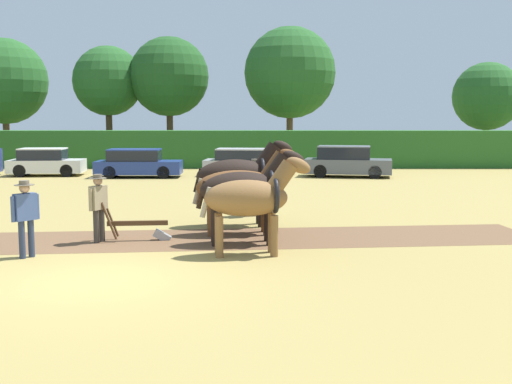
{
  "coord_description": "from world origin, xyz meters",
  "views": [
    {
      "loc": [
        3.12,
        -12.12,
        3.2
      ],
      "look_at": [
        3.2,
        5.3,
        1.1
      ],
      "focal_mm": 45.0,
      "sensor_mm": 36.0,
      "label": 1
    }
  ],
  "objects_px": {
    "tree_center_left": "(105,81)",
    "parked_car_center": "(241,162)",
    "tree_center_right": "(287,73)",
    "farmer_beside_team": "(252,182)",
    "tree_right": "(484,97)",
    "parked_car_center_right": "(344,162)",
    "parked_car_left": "(42,162)",
    "tree_center": "(166,77)",
    "draft_horse_lead_right": "(243,190)",
    "plow": "(140,228)",
    "farmer_at_plow": "(95,203)",
    "draft_horse_trail_right": "(236,176)",
    "draft_horse_lead_left": "(248,198)",
    "tree_left": "(0,81)",
    "parked_car_center_left": "(134,164)",
    "farmer_onlooker_left": "(22,213)",
    "draft_horse_trail_left": "(240,187)"
  },
  "relations": [
    {
      "from": "tree_center_left",
      "to": "parked_car_center",
      "type": "bearing_deg",
      "value": -47.66
    },
    {
      "from": "tree_center_right",
      "to": "farmer_beside_team",
      "type": "xyz_separation_m",
      "value": [
        -2.33,
        -23.73,
        -4.95
      ]
    },
    {
      "from": "tree_right",
      "to": "parked_car_center_right",
      "type": "bearing_deg",
      "value": -134.2
    },
    {
      "from": "farmer_beside_team",
      "to": "parked_car_left",
      "type": "xyz_separation_m",
      "value": [
        -11.1,
        13.55,
        -0.37
      ]
    },
    {
      "from": "tree_center_right",
      "to": "tree_right",
      "type": "bearing_deg",
      "value": 3.38
    },
    {
      "from": "tree_center",
      "to": "draft_horse_lead_right",
      "type": "bearing_deg",
      "value": -78.68
    },
    {
      "from": "tree_center_left",
      "to": "plow",
      "type": "bearing_deg",
      "value": -75.61
    },
    {
      "from": "draft_horse_lead_right",
      "to": "farmer_at_plow",
      "type": "height_order",
      "value": "draft_horse_lead_right"
    },
    {
      "from": "tree_center_left",
      "to": "draft_horse_trail_right",
      "type": "distance_m",
      "value": 27.89
    },
    {
      "from": "tree_center_right",
      "to": "plow",
      "type": "height_order",
      "value": "tree_center_right"
    },
    {
      "from": "tree_right",
      "to": "draft_horse_lead_left",
      "type": "xyz_separation_m",
      "value": [
        -16.12,
        -30.32,
        -3.15
      ]
    },
    {
      "from": "tree_left",
      "to": "tree_right",
      "type": "distance_m",
      "value": 33.21
    },
    {
      "from": "draft_horse_lead_right",
      "to": "parked_car_left",
      "type": "height_order",
      "value": "draft_horse_lead_right"
    },
    {
      "from": "tree_right",
      "to": "parked_car_center_left",
      "type": "height_order",
      "value": "tree_right"
    },
    {
      "from": "draft_horse_lead_left",
      "to": "draft_horse_lead_right",
      "type": "relative_size",
      "value": 0.94
    },
    {
      "from": "farmer_at_plow",
      "to": "tree_center_right",
      "type": "bearing_deg",
      "value": 103.4
    },
    {
      "from": "draft_horse_lead_left",
      "to": "draft_horse_trail_right",
      "type": "xyz_separation_m",
      "value": [
        -0.37,
        3.91,
        0.13
      ]
    },
    {
      "from": "farmer_beside_team",
      "to": "farmer_onlooker_left",
      "type": "height_order",
      "value": "farmer_beside_team"
    },
    {
      "from": "tree_left",
      "to": "draft_horse_trail_right",
      "type": "bearing_deg",
      "value": -57.15
    },
    {
      "from": "tree_center_right",
      "to": "farmer_beside_team",
      "type": "relative_size",
      "value": 5.05
    },
    {
      "from": "tree_left",
      "to": "tree_center_right",
      "type": "height_order",
      "value": "tree_center_right"
    },
    {
      "from": "tree_center_left",
      "to": "tree_center",
      "type": "xyz_separation_m",
      "value": [
        4.21,
        -0.25,
        0.28
      ]
    },
    {
      "from": "draft_horse_trail_left",
      "to": "plow",
      "type": "distance_m",
      "value": 2.86
    },
    {
      "from": "parked_car_left",
      "to": "tree_center_right",
      "type": "bearing_deg",
      "value": 33.13
    },
    {
      "from": "tree_center",
      "to": "farmer_onlooker_left",
      "type": "bearing_deg",
      "value": -88.6
    },
    {
      "from": "tree_center_left",
      "to": "parked_car_center",
      "type": "xyz_separation_m",
      "value": [
        9.49,
        -10.41,
        -4.78
      ]
    },
    {
      "from": "parked_car_center_right",
      "to": "tree_left",
      "type": "bearing_deg",
      "value": 163.87
    },
    {
      "from": "tree_center",
      "to": "parked_car_center_left",
      "type": "height_order",
      "value": "tree_center"
    },
    {
      "from": "draft_horse_trail_left",
      "to": "parked_car_center_right",
      "type": "xyz_separation_m",
      "value": [
        5.08,
        16.11,
        -0.52
      ]
    },
    {
      "from": "tree_center",
      "to": "plow",
      "type": "height_order",
      "value": "tree_center"
    },
    {
      "from": "plow",
      "to": "farmer_onlooker_left",
      "type": "relative_size",
      "value": 1.01
    },
    {
      "from": "tree_center_right",
      "to": "parked_car_left",
      "type": "bearing_deg",
      "value": -142.86
    },
    {
      "from": "parked_car_center",
      "to": "parked_car_center_left",
      "type": "bearing_deg",
      "value": -164.99
    },
    {
      "from": "farmer_at_plow",
      "to": "draft_horse_trail_left",
      "type": "bearing_deg",
      "value": 43.82
    },
    {
      "from": "tree_center_left",
      "to": "draft_horse_lead_left",
      "type": "distance_m",
      "value": 31.68
    },
    {
      "from": "draft_horse_trail_right",
      "to": "parked_car_left",
      "type": "height_order",
      "value": "draft_horse_trail_right"
    },
    {
      "from": "draft_horse_lead_right",
      "to": "parked_car_center_right",
      "type": "relative_size",
      "value": 0.59
    },
    {
      "from": "draft_horse_lead_right",
      "to": "tree_left",
      "type": "bearing_deg",
      "value": 115.27
    },
    {
      "from": "draft_horse_lead_left",
      "to": "plow",
      "type": "height_order",
      "value": "draft_horse_lead_left"
    },
    {
      "from": "tree_center",
      "to": "tree_right",
      "type": "bearing_deg",
      "value": 2.07
    },
    {
      "from": "parked_car_center_right",
      "to": "draft_horse_trail_left",
      "type": "bearing_deg",
      "value": -96.83
    },
    {
      "from": "tree_right",
      "to": "draft_horse_lead_left",
      "type": "bearing_deg",
      "value": -117.99
    },
    {
      "from": "tree_center",
      "to": "parked_car_center",
      "type": "distance_m",
      "value": 12.52
    },
    {
      "from": "tree_center_left",
      "to": "farmer_onlooker_left",
      "type": "relative_size",
      "value": 4.5
    },
    {
      "from": "tree_center",
      "to": "parked_car_center_right",
      "type": "height_order",
      "value": "tree_center"
    },
    {
      "from": "plow",
      "to": "farmer_at_plow",
      "type": "xyz_separation_m",
      "value": [
        -1.06,
        -0.26,
        0.69
      ]
    },
    {
      "from": "draft_horse_trail_left",
      "to": "draft_horse_trail_right",
      "type": "height_order",
      "value": "draft_horse_trail_right"
    },
    {
      "from": "tree_left",
      "to": "parked_car_center_left",
      "type": "relative_size",
      "value": 1.92
    },
    {
      "from": "tree_center_right",
      "to": "farmer_beside_team",
      "type": "distance_m",
      "value": 24.35
    },
    {
      "from": "draft_horse_trail_right",
      "to": "tree_center",
      "type": "bearing_deg",
      "value": 96.4
    }
  ]
}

